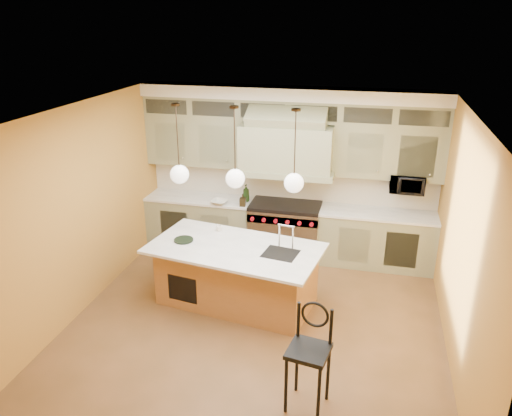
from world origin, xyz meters
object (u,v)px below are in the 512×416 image
(kitchen_island, at_px, (237,274))
(microwave, at_px, (407,183))
(counter_stool, at_px, (309,351))
(range, at_px, (285,229))

(kitchen_island, distance_m, microwave, 3.12)
(counter_stool, distance_m, microwave, 3.84)
(range, height_order, kitchen_island, kitchen_island)
(counter_stool, bearing_deg, range, 113.85)
(kitchen_island, height_order, counter_stool, kitchen_island)
(range, relative_size, counter_stool, 1.00)
(counter_stool, bearing_deg, kitchen_island, 135.01)
(range, xyz_separation_m, kitchen_island, (-0.40, -1.70, -0.01))
(range, height_order, microwave, microwave)
(microwave, bearing_deg, range, -176.88)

